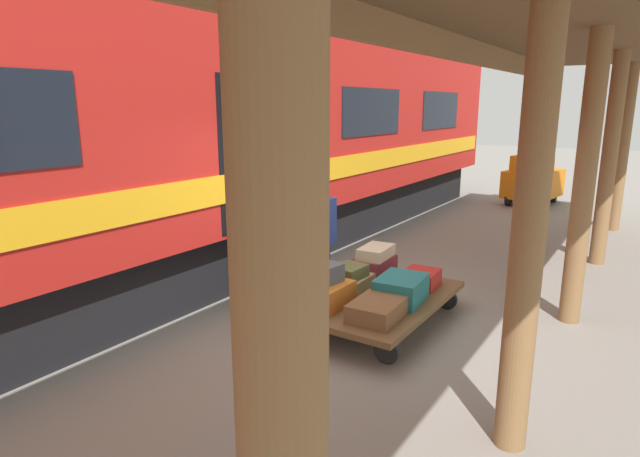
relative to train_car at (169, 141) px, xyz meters
The scene contains 16 objects.
ground_plane 3.93m from the train_car, behind, with size 60.00×60.00×0.00m, color gray.
platform_canopy 5.39m from the train_car, behind, with size 3.20×15.16×3.56m.
train_car is the anchor object (origin of this frame).
luggage_cart 3.79m from the train_car, behind, with size 1.47×2.20×0.34m.
suitcase_tan_vintage 3.44m from the train_car, behind, with size 0.37×0.61×0.17m, color tan.
suitcase_brown_leather 4.05m from the train_car, behind, with size 0.48×0.64×0.20m, color brown.
suitcase_orange_carryall 3.45m from the train_car, behind, with size 0.49×0.58×0.27m, color #CC6B23.
suitcase_red_plastic 4.08m from the train_car, 169.20° to the right, with size 0.40×0.44×0.21m, color #AD231E.
suitcase_teal_softside 4.00m from the train_car, behind, with size 0.49×0.63×0.29m, color #1E666B.
suitcase_burgundy_valise 3.48m from the train_car, 166.91° to the right, with size 0.38×0.58×0.28m, color maroon.
suitcase_slate_roller 3.31m from the train_car, behind, with size 0.30×0.46×0.21m, color #4C515B.
suitcase_cream_canvas 3.40m from the train_car, 166.83° to the right, with size 0.34×0.54×0.15m, color beige.
suitcase_olive_duffel 3.33m from the train_car, behind, with size 0.35×0.41×0.15m, color brown.
porter_in_overalls 2.69m from the train_car, behind, with size 0.68×0.44×1.70m.
porter_by_door 2.12m from the train_car, behind, with size 0.74×0.62×1.70m.
baggage_tug 9.96m from the train_car, 109.08° to the right, with size 1.33×1.84×1.30m.
Camera 1 is at (-2.71, 5.26, 2.57)m, focal length 29.49 mm.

